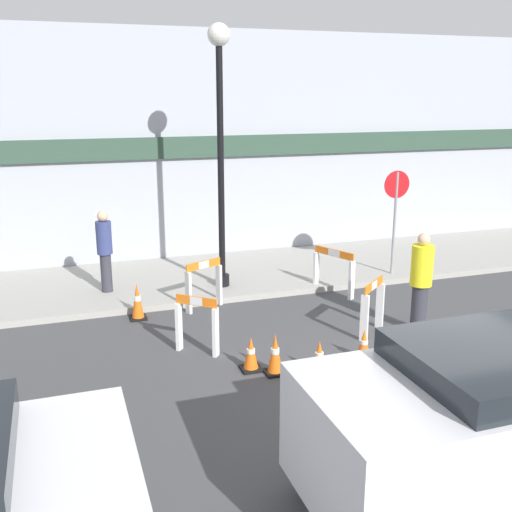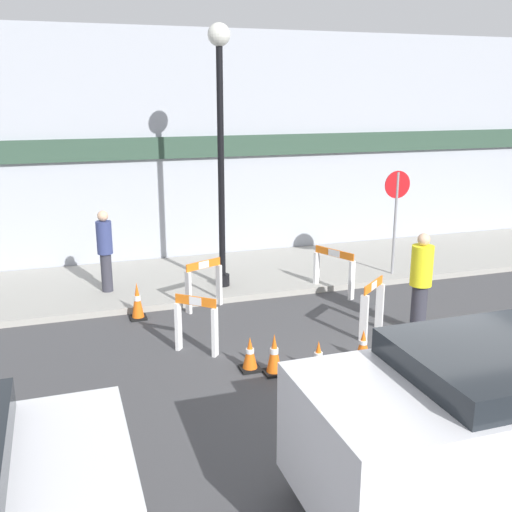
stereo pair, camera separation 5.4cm
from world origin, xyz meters
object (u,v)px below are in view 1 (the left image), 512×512
Objects in this scene: streetlamp_post at (220,123)px; stop_sign at (396,206)px; person_pedestrian at (105,248)px; person_worker at (421,279)px.

stop_sign is at bearing -5.61° from streetlamp_post.
person_pedestrian is at bearing -5.12° from stop_sign.
person_worker is (2.66, -3.20, -2.53)m from streetlamp_post.
person_worker is at bearing -50.26° from streetlamp_post.
person_worker is at bearing 69.37° from stop_sign.
streetlamp_post is 3.11× the size of person_pedestrian.
person_pedestrian is at bearing 0.71° from person_worker.
person_worker is 1.05× the size of person_pedestrian.
stop_sign is at bearing 164.75° from person_pedestrian.
person_pedestrian is (-2.34, 0.39, -2.43)m from streetlamp_post.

